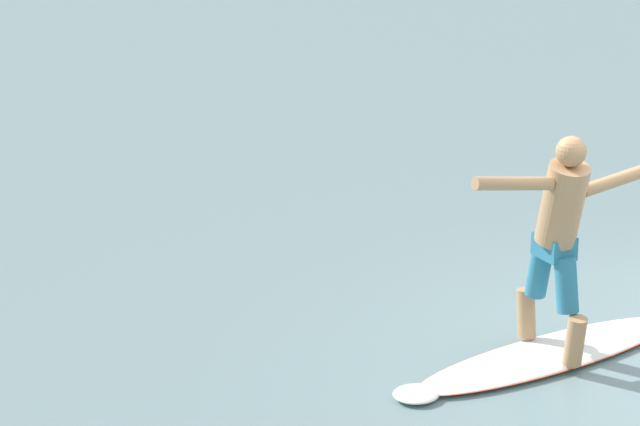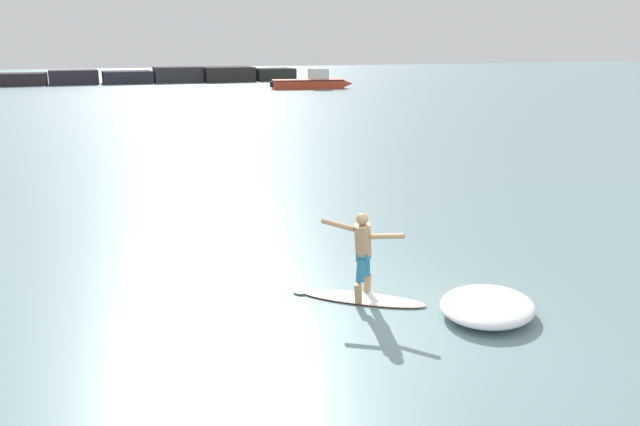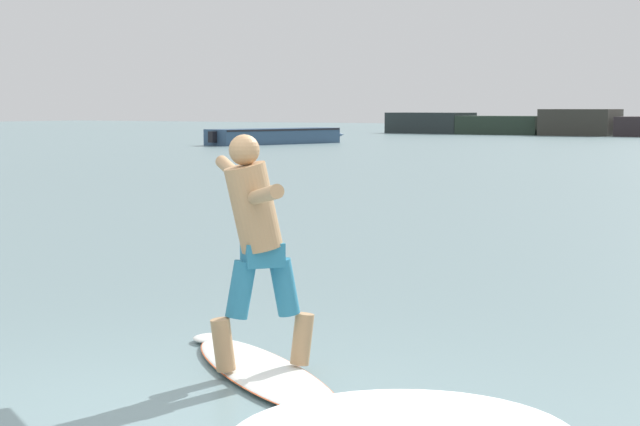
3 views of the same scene
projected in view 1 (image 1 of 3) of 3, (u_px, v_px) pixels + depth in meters
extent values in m
ellipsoid|color=white|center=(549.00, 354.00, 10.46)|extent=(2.14, 1.72, 0.06)
ellipsoid|color=white|center=(416.00, 394.00, 9.86)|extent=(0.43, 0.42, 0.05)
ellipsoid|color=#DB5B2D|center=(549.00, 354.00, 10.46)|extent=(2.16, 1.74, 0.03)
cone|color=black|center=(613.00, 335.00, 11.00)|extent=(0.07, 0.07, 0.14)
cylinder|color=tan|center=(575.00, 341.00, 10.16)|extent=(0.21, 0.21, 0.36)
cylinder|color=teal|center=(566.00, 285.00, 10.14)|extent=(0.25, 0.26, 0.40)
cylinder|color=tan|center=(526.00, 313.00, 10.62)|extent=(0.21, 0.21, 0.36)
cylinder|color=teal|center=(539.00, 271.00, 10.40)|extent=(0.25, 0.26, 0.40)
cube|color=teal|center=(554.00, 246.00, 10.20)|extent=(0.32, 0.33, 0.16)
cylinder|color=tan|center=(562.00, 204.00, 10.04)|extent=(0.47, 0.48, 0.61)
sphere|color=tan|center=(571.00, 152.00, 9.87)|extent=(0.21, 0.21, 0.21)
cylinder|color=tan|center=(620.00, 179.00, 10.17)|extent=(0.52, 0.47, 0.20)
cylinder|color=tan|center=(513.00, 184.00, 9.73)|extent=(0.53, 0.45, 0.19)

